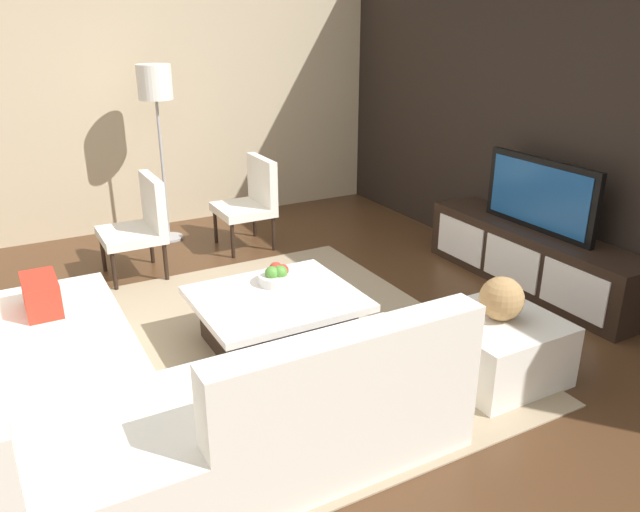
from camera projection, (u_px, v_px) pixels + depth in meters
The scene contains 14 objects.
ground_plane at pixel (270, 355), 4.17m from camera, with size 14.00×14.00×0.00m, color #4C301C.
feature_wall_back at pixel (577, 116), 4.87m from camera, with size 6.40×0.12×2.80m, color black.
side_wall_left at pixel (155, 92), 6.36m from camera, with size 0.12×5.20×2.80m, color #C6B28E.
area_rug at pixel (264, 348), 4.25m from camera, with size 3.06×2.76×0.01m, color tan.
media_console at pixel (531, 258), 5.15m from camera, with size 2.04×0.48×0.50m.
television at pixel (540, 195), 4.95m from camera, with size 1.10×0.06×0.59m.
sectional_couch at pixel (152, 393), 3.25m from camera, with size 2.36×2.27×0.82m.
coffee_table at pixel (277, 319), 4.22m from camera, with size 0.92×1.07×0.38m.
accent_chair_near at pixel (141, 221), 5.30m from camera, with size 0.55×0.51×0.87m.
floor_lamp at pixel (156, 93), 5.81m from camera, with size 0.32×0.32×1.72m.
ottoman at pixel (496, 347), 3.87m from camera, with size 0.70×0.70×0.40m, color white.
fruit_bowl at pixel (278, 276), 4.33m from camera, with size 0.28×0.28×0.14m.
accent_chair_far at pixel (252, 197), 5.99m from camera, with size 0.55×0.50×0.87m.
decorative_ball at pixel (502, 299), 3.74m from camera, with size 0.27×0.27×0.27m, color #AD8451.
Camera 1 is at (3.35, -1.45, 2.14)m, focal length 34.69 mm.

